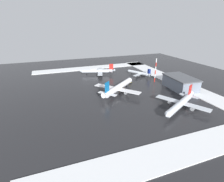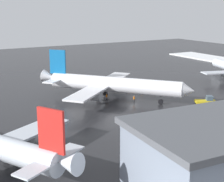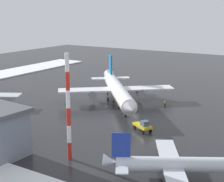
% 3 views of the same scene
% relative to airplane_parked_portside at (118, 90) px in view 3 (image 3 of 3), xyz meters
% --- Properties ---
extents(ground_plane, '(240.00, 240.00, 0.00)m').
position_rel_airplane_parked_portside_xyz_m(ground_plane, '(6.09, -0.93, -3.87)').
color(ground_plane, '#232326').
extents(airplane_parked_portside, '(29.81, 32.67, 11.72)m').
position_rel_airplane_parked_portside_xyz_m(airplane_parked_portside, '(0.00, 0.00, 0.00)').
color(airplane_parked_portside, white).
rests_on(airplane_parked_portside, ground_plane).
extents(airplane_parked_starboard, '(23.02, 19.68, 7.53)m').
position_rel_airplane_parked_portside_xyz_m(airplane_parked_starboard, '(30.70, -32.60, -1.39)').
color(airplane_parked_starboard, silver).
rests_on(airplane_parked_starboard, ground_plane).
extents(pushback_tug, '(5.08, 4.23, 2.50)m').
position_rel_airplane_parked_portside_xyz_m(pushback_tug, '(16.00, -16.34, -2.59)').
color(pushback_tug, gold).
rests_on(pushback_tug, ground_plane).
extents(ground_crew_near_tug, '(0.36, 0.36, 1.71)m').
position_rel_airplane_parked_portside_xyz_m(ground_crew_near_tug, '(-1.24, -0.14, -2.90)').
color(ground_crew_near_tug, black).
rests_on(ground_crew_near_tug, ground_plane).
extents(ground_crew_mid_apron, '(0.36, 0.36, 1.71)m').
position_rel_airplane_parked_portside_xyz_m(ground_crew_mid_apron, '(12.47, 4.08, -2.90)').
color(ground_crew_mid_apron, black).
rests_on(ground_crew_mid_apron, ground_plane).
extents(ground_crew_beside_wing, '(0.36, 0.36, 1.71)m').
position_rel_airplane_parked_portside_xyz_m(ground_crew_beside_wing, '(3.38, -5.29, -2.90)').
color(ground_crew_beside_wing, black).
rests_on(ground_crew_beside_wing, ground_plane).
extents(antenna_mast, '(0.70, 0.70, 18.62)m').
position_rel_airplane_parked_portside_xyz_m(antenna_mast, '(11.38, -35.65, 5.44)').
color(antenna_mast, red).
rests_on(antenna_mast, ground_plane).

